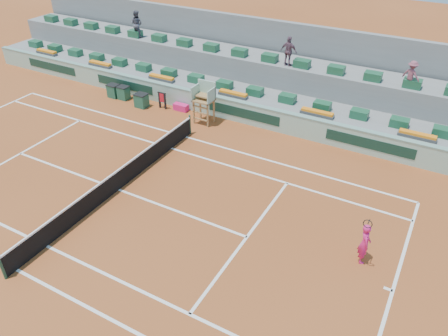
{
  "coord_description": "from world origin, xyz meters",
  "views": [
    {
      "loc": [
        11.73,
        -11.47,
        11.57
      ],
      "look_at": [
        4.0,
        2.5,
        1.0
      ],
      "focal_mm": 35.0,
      "sensor_mm": 36.0,
      "label": 1
    }
  ],
  "objects_px": {
    "umpire_chair": "(204,97)",
    "drink_cooler_a": "(141,100)",
    "player_bag": "(181,107)",
    "tennis_player": "(365,243)"
  },
  "relations": [
    {
      "from": "drink_cooler_a",
      "to": "player_bag",
      "type": "bearing_deg",
      "value": 17.49
    },
    {
      "from": "umpire_chair",
      "to": "drink_cooler_a",
      "type": "height_order",
      "value": "umpire_chair"
    },
    {
      "from": "player_bag",
      "to": "umpire_chair",
      "type": "relative_size",
      "value": 0.38
    },
    {
      "from": "umpire_chair",
      "to": "drink_cooler_a",
      "type": "xyz_separation_m",
      "value": [
        -4.39,
        -0.16,
        -1.12
      ]
    },
    {
      "from": "player_bag",
      "to": "tennis_player",
      "type": "height_order",
      "value": "tennis_player"
    },
    {
      "from": "player_bag",
      "to": "drink_cooler_a",
      "type": "xyz_separation_m",
      "value": [
        -2.36,
        -0.74,
        0.22
      ]
    },
    {
      "from": "umpire_chair",
      "to": "tennis_player",
      "type": "relative_size",
      "value": 1.05
    },
    {
      "from": "player_bag",
      "to": "tennis_player",
      "type": "distance_m",
      "value": 14.52
    },
    {
      "from": "umpire_chair",
      "to": "tennis_player",
      "type": "xyz_separation_m",
      "value": [
        10.57,
        -6.59,
        -0.71
      ]
    },
    {
      "from": "drink_cooler_a",
      "to": "tennis_player",
      "type": "relative_size",
      "value": 0.37
    }
  ]
}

